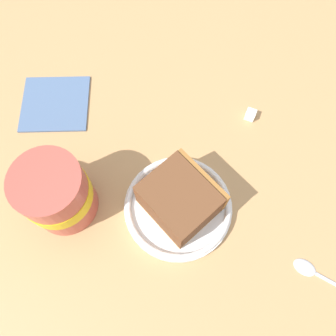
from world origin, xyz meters
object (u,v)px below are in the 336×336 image
small_plate (178,207)px  cake_slice (180,199)px  teaspoon (320,275)px  tea_mug (56,193)px  sugar_cube (250,115)px  folded_napkin (55,103)px

small_plate → cake_slice: 3.03cm
small_plate → cake_slice: bearing=-141.8°
small_plate → teaspoon: (-17.42, 10.06, -0.56)cm
small_plate → teaspoon: bearing=150.0°
cake_slice → teaspoon: bearing=149.3°
cake_slice → tea_mug: tea_mug is taller
small_plate → sugar_cube: 18.39cm
teaspoon → folded_napkin: bearing=-38.7°
small_plate → tea_mug: tea_mug is taller
cake_slice → teaspoon: size_ratio=1.09×
tea_mug → sugar_cube: 30.43cm
tea_mug → folded_napkin: 17.46cm
teaspoon → sugar_cube: size_ratio=7.45×
sugar_cube → tea_mug: bearing=23.8°
teaspoon → sugar_cube: (5.24, -23.84, 0.38)cm
cake_slice → folded_napkin: 25.83cm
tea_mug → folded_napkin: size_ratio=0.99×
cake_slice → sugar_cube: cake_slice is taller
small_plate → sugar_cube: (-12.18, -13.78, -0.19)cm
small_plate → cake_slice: cake_slice is taller
teaspoon → sugar_cube: sugar_cube is taller
cake_slice → sugar_cube: (-11.97, -13.61, -3.20)cm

